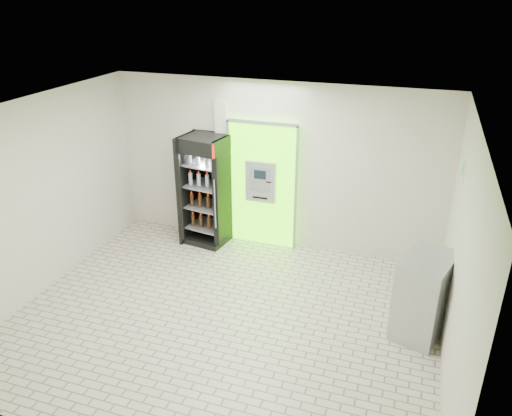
% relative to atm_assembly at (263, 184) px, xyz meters
% --- Properties ---
extents(ground, '(6.00, 6.00, 0.00)m').
position_rel_atm_assembly_xyz_m(ground, '(0.20, -2.41, -1.17)').
color(ground, beige).
rests_on(ground, ground).
extents(room_shell, '(6.00, 6.00, 6.00)m').
position_rel_atm_assembly_xyz_m(room_shell, '(0.20, -2.41, 0.67)').
color(room_shell, beige).
rests_on(room_shell, ground).
extents(atm_assembly, '(1.30, 0.24, 2.33)m').
position_rel_atm_assembly_xyz_m(atm_assembly, '(0.00, 0.00, 0.00)').
color(atm_assembly, '#57FF07').
rests_on(atm_assembly, ground).
extents(pillar, '(0.22, 0.11, 2.60)m').
position_rel_atm_assembly_xyz_m(pillar, '(-0.78, 0.04, 0.13)').
color(pillar, silver).
rests_on(pillar, ground).
extents(beverage_cooler, '(0.86, 0.81, 2.04)m').
position_rel_atm_assembly_xyz_m(beverage_cooler, '(-1.00, -0.26, -0.19)').
color(beverage_cooler, black).
rests_on(beverage_cooler, ground).
extents(steel_cabinet, '(0.84, 1.02, 1.18)m').
position_rel_atm_assembly_xyz_m(steel_cabinet, '(2.90, -1.85, -0.58)').
color(steel_cabinet, '#A7A9AF').
rests_on(steel_cabinet, ground).
extents(exit_sign, '(0.02, 0.22, 0.26)m').
position_rel_atm_assembly_xyz_m(exit_sign, '(3.19, -1.01, 0.95)').
color(exit_sign, white).
rests_on(exit_sign, room_shell).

